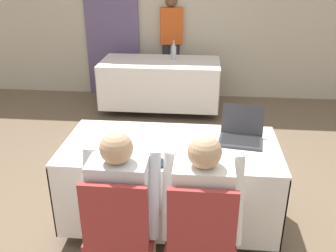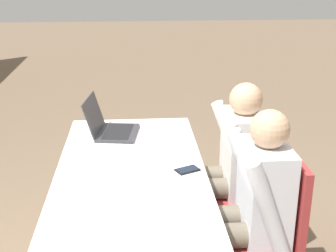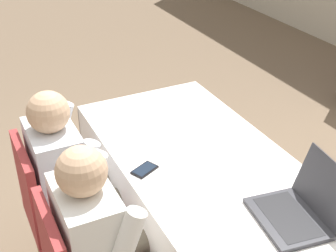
# 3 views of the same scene
# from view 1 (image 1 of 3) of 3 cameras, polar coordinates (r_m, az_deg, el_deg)

# --- Properties ---
(ground_plane) EXTENTS (24.00, 24.00, 0.00)m
(ground_plane) POSITION_cam_1_polar(r_m,az_deg,el_deg) (3.33, 0.35, -14.32)
(ground_plane) COLOR brown
(wall_back) EXTENTS (12.00, 0.06, 2.70)m
(wall_back) POSITION_cam_1_polar(r_m,az_deg,el_deg) (5.98, 3.39, 17.15)
(wall_back) COLOR beige
(wall_back) RESTS_ON ground_plane
(curtain_panel) EXTENTS (0.85, 0.04, 2.65)m
(curtain_panel) POSITION_cam_1_polar(r_m,az_deg,el_deg) (6.10, -8.69, 16.83)
(curtain_panel) COLOR slate
(curtain_panel) RESTS_ON ground_plane
(conference_table_near) EXTENTS (1.69, 0.83, 0.74)m
(conference_table_near) POSITION_cam_1_polar(r_m,az_deg,el_deg) (3.01, 0.38, -5.85)
(conference_table_near) COLOR white
(conference_table_near) RESTS_ON ground_plane
(conference_table_far) EXTENTS (1.69, 0.83, 0.74)m
(conference_table_far) POSITION_cam_1_polar(r_m,az_deg,el_deg) (5.44, -1.19, 8.04)
(conference_table_far) COLOR white
(conference_table_far) RESTS_ON ground_plane
(laptop) EXTENTS (0.38, 0.36, 0.25)m
(laptop) POSITION_cam_1_polar(r_m,az_deg,el_deg) (3.03, 11.08, -1.29)
(laptop) COLOR #333338
(laptop) RESTS_ON conference_table_near
(cell_phone) EXTENTS (0.12, 0.15, 0.01)m
(cell_phone) POSITION_cam_1_polar(r_m,az_deg,el_deg) (2.65, -1.23, -5.71)
(cell_phone) COLOR black
(cell_phone) RESTS_ON conference_table_near
(paper_beside_laptop) EXTENTS (0.25, 0.32, 0.00)m
(paper_beside_laptop) POSITION_cam_1_polar(r_m,az_deg,el_deg) (3.09, 9.61, -1.60)
(paper_beside_laptop) COLOR white
(paper_beside_laptop) RESTS_ON conference_table_near
(water_bottle) EXTENTS (0.07, 0.07, 0.27)m
(water_bottle) POSITION_cam_1_polar(r_m,az_deg,el_deg) (5.46, 0.88, 11.36)
(water_bottle) COLOR #B7B7C1
(water_bottle) RESTS_ON conference_table_far
(chair_near_left) EXTENTS (0.44, 0.44, 0.90)m
(chair_near_left) POSITION_cam_1_polar(r_m,az_deg,el_deg) (2.50, -7.28, -15.20)
(chair_near_left) COLOR tan
(chair_near_left) RESTS_ON ground_plane
(chair_near_right) EXTENTS (0.44, 0.44, 0.90)m
(chair_near_right) POSITION_cam_1_polar(r_m,az_deg,el_deg) (2.45, 5.05, -15.99)
(chair_near_right) COLOR tan
(chair_near_right) RESTS_ON ground_plane
(person_checkered_shirt) EXTENTS (0.50, 0.52, 1.16)m
(person_checkered_shirt) POSITION_cam_1_polar(r_m,az_deg,el_deg) (2.48, -6.97, -10.84)
(person_checkered_shirt) COLOR #665B4C
(person_checkered_shirt) RESTS_ON ground_plane
(person_white_shirt) EXTENTS (0.50, 0.52, 1.16)m
(person_white_shirt) POSITION_cam_1_polar(r_m,az_deg,el_deg) (2.43, 5.23, -11.54)
(person_white_shirt) COLOR #665B4C
(person_white_shirt) RESTS_ON ground_plane
(person_red_shirt) EXTENTS (0.37, 0.25, 1.59)m
(person_red_shirt) POSITION_cam_1_polar(r_m,az_deg,el_deg) (6.04, 0.48, 13.05)
(person_red_shirt) COLOR #33333D
(person_red_shirt) RESTS_ON ground_plane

